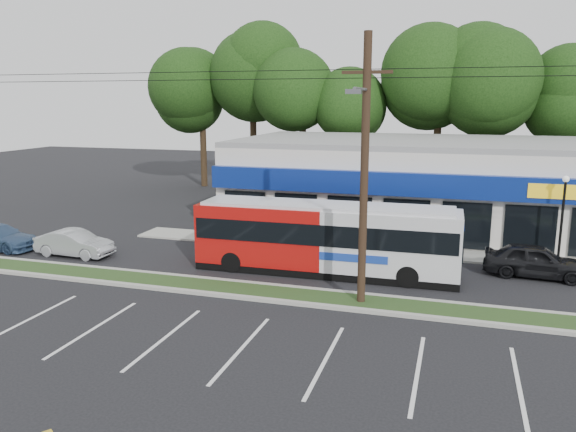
% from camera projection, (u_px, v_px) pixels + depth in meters
% --- Properties ---
extents(ground, '(120.00, 120.00, 0.00)m').
position_uv_depth(ground, '(278.00, 304.00, 21.36)').
color(ground, black).
rests_on(ground, ground).
extents(grass_strip, '(40.00, 1.60, 0.12)m').
position_uv_depth(grass_strip, '(286.00, 294.00, 22.29)').
color(grass_strip, '#243E19').
rests_on(grass_strip, ground).
extents(curb_south, '(40.00, 0.25, 0.14)m').
position_uv_depth(curb_south, '(279.00, 301.00, 21.49)').
color(curb_south, '#9E9E93').
rests_on(curb_south, ground).
extents(curb_north, '(40.00, 0.25, 0.14)m').
position_uv_depth(curb_north, '(292.00, 288.00, 23.08)').
color(curb_north, '#9E9E93').
rests_on(curb_north, ground).
extents(sidewalk, '(32.00, 2.20, 0.10)m').
position_uv_depth(sidewalk, '(427.00, 253.00, 28.35)').
color(sidewalk, '#9E9E93').
rests_on(sidewalk, ground).
extents(strip_mall, '(25.00, 12.55, 5.30)m').
position_uv_depth(strip_mall, '(444.00, 184.00, 34.15)').
color(strip_mall, silver).
rests_on(strip_mall, ground).
extents(utility_pole, '(50.00, 2.77, 10.00)m').
position_uv_depth(utility_pole, '(360.00, 163.00, 20.32)').
color(utility_pole, black).
rests_on(utility_pole, ground).
extents(lamp_post, '(0.30, 0.30, 4.25)m').
position_uv_depth(lamp_post, '(563.00, 210.00, 25.91)').
color(lamp_post, black).
rests_on(lamp_post, ground).
extents(tree_line, '(46.76, 6.76, 11.83)m').
position_uv_depth(tree_line, '(433.00, 90.00, 42.86)').
color(tree_line, black).
rests_on(tree_line, ground).
extents(metrobus, '(11.75, 2.70, 3.15)m').
position_uv_depth(metrobus, '(326.00, 237.00, 25.02)').
color(metrobus, '#A80F0C').
rests_on(metrobus, ground).
extents(car_dark, '(4.45, 2.06, 1.48)m').
position_uv_depth(car_dark, '(536.00, 261.00, 24.58)').
color(car_dark, black).
rests_on(car_dark, ground).
extents(car_silver, '(3.99, 1.48, 1.30)m').
position_uv_depth(car_silver, '(74.00, 243.00, 27.89)').
color(car_silver, '#9DA0A4').
rests_on(car_silver, ground).
extents(pedestrian_a, '(0.63, 0.44, 1.65)m').
position_uv_depth(pedestrian_a, '(427.00, 241.00, 27.73)').
color(pedestrian_a, silver).
rests_on(pedestrian_a, ground).
extents(pedestrian_b, '(0.91, 0.83, 1.51)m').
position_uv_depth(pedestrian_b, '(393.00, 242.00, 27.77)').
color(pedestrian_b, silver).
rests_on(pedestrian_b, ground).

